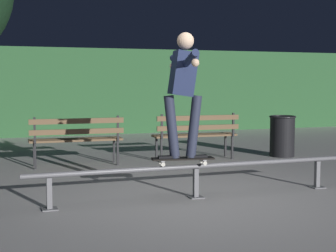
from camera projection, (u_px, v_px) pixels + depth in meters
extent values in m
plane|color=#ADAAA8|center=(202.00, 201.00, 6.36)|extent=(90.00, 90.00, 0.00)
cube|color=#2D5B33|center=(78.00, 91.00, 14.47)|extent=(24.00, 1.20, 2.37)
cylinder|color=slate|center=(196.00, 166.00, 6.50)|extent=(4.30, 0.06, 0.06)
cube|color=slate|center=(49.00, 194.00, 5.91)|extent=(0.06, 0.06, 0.37)
cube|color=slate|center=(50.00, 209.00, 5.92)|extent=(0.18, 0.18, 0.01)
cube|color=slate|center=(196.00, 183.00, 6.52)|extent=(0.06, 0.06, 0.37)
cube|color=slate|center=(196.00, 197.00, 6.53)|extent=(0.18, 0.18, 0.01)
cube|color=slate|center=(317.00, 174.00, 7.13)|extent=(0.06, 0.06, 0.37)
cube|color=slate|center=(317.00, 187.00, 7.14)|extent=(0.18, 0.18, 0.01)
cube|color=black|center=(183.00, 159.00, 6.43)|extent=(0.80, 0.32, 0.02)
cube|color=black|center=(183.00, 158.00, 6.43)|extent=(0.79, 0.31, 0.00)
cube|color=#9E9EA3|center=(203.00, 159.00, 6.48)|extent=(0.08, 0.18, 0.02)
cube|color=#9E9EA3|center=(162.00, 161.00, 6.39)|extent=(0.08, 0.18, 0.02)
cylinder|color=beige|center=(205.00, 163.00, 6.40)|extent=(0.06, 0.04, 0.05)
cylinder|color=beige|center=(202.00, 161.00, 6.56)|extent=(0.06, 0.04, 0.05)
cylinder|color=beige|center=(163.00, 164.00, 6.31)|extent=(0.06, 0.04, 0.05)
cylinder|color=beige|center=(161.00, 162.00, 6.47)|extent=(0.06, 0.04, 0.05)
cube|color=black|center=(197.00, 156.00, 6.46)|extent=(0.27, 0.14, 0.03)
cube|color=black|center=(169.00, 157.00, 6.40)|extent=(0.27, 0.14, 0.03)
cylinder|color=#282D42|center=(194.00, 127.00, 6.42)|extent=(0.22, 0.16, 0.79)
cylinder|color=#282D42|center=(172.00, 127.00, 6.37)|extent=(0.22, 0.16, 0.79)
cube|color=#1E284C|center=(183.00, 74.00, 6.34)|extent=(0.39, 0.41, 0.57)
cylinder|color=#1E284C|center=(190.00, 59.00, 5.95)|extent=(0.18, 0.61, 0.21)
cylinder|color=#1E284C|center=(177.00, 62.00, 6.70)|extent=(0.18, 0.61, 0.21)
sphere|color=beige|center=(195.00, 63.00, 5.68)|extent=(0.09, 0.09, 0.09)
sphere|color=beige|center=(173.00, 66.00, 6.98)|extent=(0.09, 0.09, 0.09)
sphere|color=beige|center=(185.00, 41.00, 6.31)|extent=(0.21, 0.21, 0.21)
cube|color=black|center=(114.00, 150.00, 9.33)|extent=(0.04, 0.04, 0.44)
cube|color=black|center=(118.00, 153.00, 9.03)|extent=(0.04, 0.04, 0.44)
cube|color=black|center=(118.00, 128.00, 8.95)|extent=(0.04, 0.04, 0.44)
cube|color=black|center=(34.00, 154.00, 8.91)|extent=(0.04, 0.04, 0.44)
cube|color=black|center=(35.00, 156.00, 8.61)|extent=(0.04, 0.04, 0.44)
cube|color=black|center=(35.00, 130.00, 8.53)|extent=(0.04, 0.04, 0.44)
cube|color=brown|center=(75.00, 139.00, 9.08)|extent=(1.60, 0.15, 0.04)
cube|color=brown|center=(76.00, 140.00, 8.95)|extent=(1.60, 0.15, 0.04)
cube|color=brown|center=(77.00, 141.00, 8.82)|extent=(1.60, 0.15, 0.04)
cube|color=brown|center=(77.00, 132.00, 8.74)|extent=(1.60, 0.10, 0.09)
cube|color=brown|center=(77.00, 121.00, 8.72)|extent=(1.60, 0.10, 0.09)
cube|color=black|center=(225.00, 145.00, 10.08)|extent=(0.04, 0.04, 0.44)
cube|color=black|center=(232.00, 147.00, 9.78)|extent=(0.04, 0.04, 0.44)
cube|color=black|center=(233.00, 124.00, 9.70)|extent=(0.04, 0.04, 0.44)
cube|color=black|center=(156.00, 148.00, 9.66)|extent=(0.04, 0.04, 0.44)
cube|color=black|center=(161.00, 150.00, 9.36)|extent=(0.04, 0.04, 0.44)
cube|color=black|center=(162.00, 126.00, 9.28)|extent=(0.04, 0.04, 0.44)
cube|color=brown|center=(192.00, 134.00, 9.83)|extent=(1.60, 0.15, 0.04)
cube|color=brown|center=(195.00, 135.00, 9.70)|extent=(1.60, 0.15, 0.04)
cube|color=brown|center=(197.00, 136.00, 9.57)|extent=(1.60, 0.15, 0.04)
cube|color=brown|center=(199.00, 128.00, 9.48)|extent=(1.60, 0.10, 0.09)
cube|color=brown|center=(199.00, 118.00, 9.47)|extent=(1.60, 0.10, 0.09)
cylinder|color=black|center=(282.00, 137.00, 10.10)|extent=(0.48, 0.48, 0.78)
torus|color=black|center=(283.00, 117.00, 10.06)|extent=(0.52, 0.52, 0.04)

